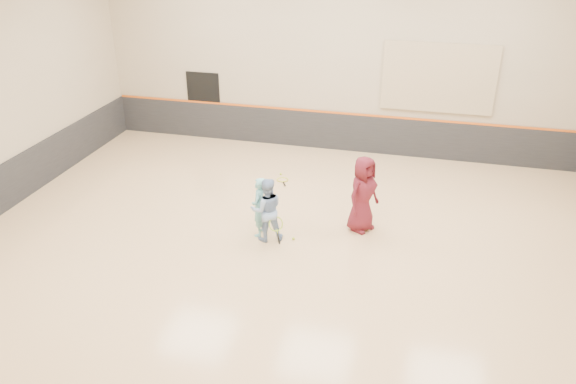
% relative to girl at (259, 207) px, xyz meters
% --- Properties ---
extents(room, '(15.04, 12.04, 6.22)m').
position_rel_girl_xyz_m(room, '(0.92, -0.34, 0.10)').
color(room, tan).
rests_on(room, ground).
extents(wainscot_back, '(14.90, 0.04, 1.20)m').
position_rel_girl_xyz_m(wainscot_back, '(0.92, 5.63, -0.12)').
color(wainscot_back, '#232326').
rests_on(wainscot_back, floor).
extents(wainscot_left, '(0.04, 11.90, 1.20)m').
position_rel_girl_xyz_m(wainscot_left, '(-6.55, -0.34, -0.12)').
color(wainscot_left, '#232326').
rests_on(wainscot_left, floor).
extents(accent_stripe, '(14.90, 0.03, 0.06)m').
position_rel_girl_xyz_m(accent_stripe, '(0.92, 5.62, 0.50)').
color(accent_stripe, '#D85914').
rests_on(accent_stripe, wall_back).
extents(acoustic_panel, '(3.20, 0.08, 2.00)m').
position_rel_girl_xyz_m(acoustic_panel, '(3.72, 5.61, 1.78)').
color(acoustic_panel, tan).
rests_on(acoustic_panel, wall_back).
extents(doorway, '(1.10, 0.05, 2.20)m').
position_rel_girl_xyz_m(doorway, '(-3.58, 5.64, 0.38)').
color(doorway, black).
rests_on(doorway, floor).
extents(girl, '(0.35, 0.53, 1.43)m').
position_rel_girl_xyz_m(girl, '(0.00, 0.00, 0.00)').
color(girl, '#70C1C3').
rests_on(girl, floor).
extents(instructor, '(0.91, 0.83, 1.52)m').
position_rel_girl_xyz_m(instructor, '(0.23, -0.17, 0.04)').
color(instructor, '#819DC8').
rests_on(instructor, floor).
extents(young_man, '(0.97, 1.07, 1.84)m').
position_rel_girl_xyz_m(young_man, '(2.26, 0.83, 0.20)').
color(young_man, maroon).
rests_on(young_man, floor).
extents(held_racket, '(0.35, 0.35, 0.71)m').
position_rel_girl_xyz_m(held_racket, '(0.48, -0.34, -0.20)').
color(held_racket, '#9BC22A').
rests_on(held_racket, instructor).
extents(spare_racket, '(0.75, 0.75, 0.08)m').
position_rel_girl_xyz_m(spare_racket, '(-0.24, 2.99, -0.68)').
color(spare_racket, gold).
rests_on(spare_racket, floor).
extents(ball_under_racket, '(0.07, 0.07, 0.07)m').
position_rel_girl_xyz_m(ball_under_racket, '(0.82, -0.07, -0.68)').
color(ball_under_racket, '#B2CC2F').
rests_on(ball_under_racket, floor).
extents(ball_in_hand, '(0.07, 0.07, 0.07)m').
position_rel_girl_xyz_m(ball_in_hand, '(2.36, 0.67, 0.41)').
color(ball_in_hand, '#BED030').
rests_on(ball_in_hand, young_man).
extents(ball_beside_spare, '(0.07, 0.07, 0.07)m').
position_rel_girl_xyz_m(ball_beside_spare, '(-0.37, 3.31, -0.68)').
color(ball_beside_spare, '#B4CA2F').
rests_on(ball_beside_spare, floor).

